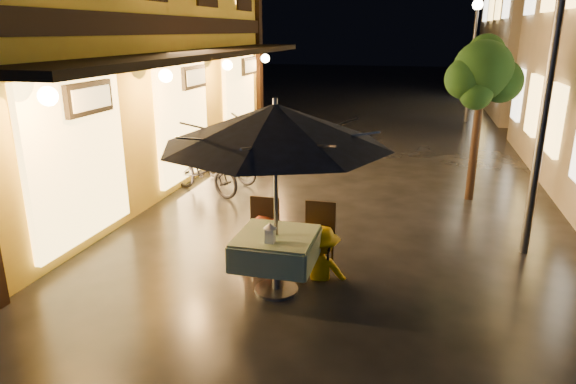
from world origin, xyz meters
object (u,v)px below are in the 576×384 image
(patio_umbrella, at_px, (275,125))
(cafe_table, at_px, (276,249))
(table_lantern, at_px, (270,232))
(person_yellow, at_px, (321,228))
(person_orange, at_px, (262,217))
(bicycle_0, at_px, (204,170))
(streetlamp_near, at_px, (553,52))

(patio_umbrella, bearing_deg, cafe_table, 143.13)
(patio_umbrella, bearing_deg, table_lantern, -90.00)
(patio_umbrella, relative_size, person_yellow, 1.99)
(person_orange, relative_size, person_yellow, 1.09)
(person_orange, height_order, bicycle_0, person_orange)
(bicycle_0, bearing_deg, person_orange, -121.23)
(streetlamp_near, relative_size, bicycle_0, 2.29)
(patio_umbrella, bearing_deg, person_orange, 122.13)
(cafe_table, height_order, person_orange, person_orange)
(table_lantern, bearing_deg, patio_umbrella, 90.00)
(streetlamp_near, xyz_separation_m, bicycle_0, (-5.84, 1.57, -2.43))
(table_lantern, xyz_separation_m, person_orange, (-0.37, 0.85, -0.16))
(cafe_table, bearing_deg, patio_umbrella, -36.87)
(cafe_table, distance_m, bicycle_0, 4.46)
(table_lantern, height_order, person_yellow, person_yellow)
(streetlamp_near, bearing_deg, person_yellow, -151.62)
(patio_umbrella, xyz_separation_m, table_lantern, (0.00, -0.26, -1.23))
(cafe_table, bearing_deg, table_lantern, -90.00)
(cafe_table, distance_m, person_orange, 0.72)
(patio_umbrella, xyz_separation_m, person_yellow, (0.47, 0.56, -1.45))
(streetlamp_near, bearing_deg, patio_umbrella, -147.67)
(table_lantern, height_order, bicycle_0, table_lantern)
(table_lantern, xyz_separation_m, bicycle_0, (-2.54, 3.92, -0.43))
(streetlamp_near, height_order, person_yellow, streetlamp_near)
(person_orange, bearing_deg, table_lantern, 121.41)
(streetlamp_near, height_order, table_lantern, streetlamp_near)
(cafe_table, height_order, patio_umbrella, patio_umbrella)
(person_yellow, relative_size, bicycle_0, 0.75)
(person_orange, bearing_deg, bicycle_0, -46.92)
(cafe_table, xyz_separation_m, bicycle_0, (-2.54, 3.66, -0.10))
(patio_umbrella, height_order, person_orange, patio_umbrella)
(streetlamp_near, relative_size, patio_umbrella, 1.53)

